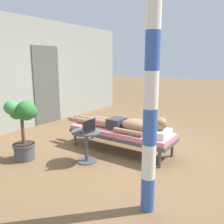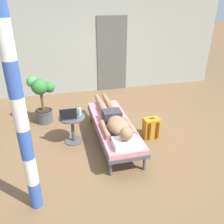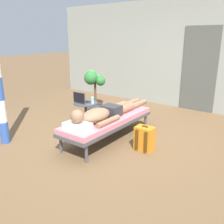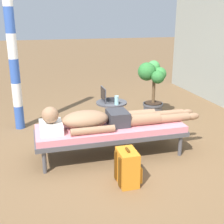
{
  "view_description": "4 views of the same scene",
  "coord_description": "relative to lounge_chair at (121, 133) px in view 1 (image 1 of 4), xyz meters",
  "views": [
    {
      "loc": [
        -3.53,
        -2.26,
        1.63
      ],
      "look_at": [
        0.12,
        0.24,
        0.69
      ],
      "focal_mm": 37.97,
      "sensor_mm": 36.0,
      "label": 1
    },
    {
      "loc": [
        -0.93,
        -3.66,
        2.48
      ],
      "look_at": [
        0.05,
        0.25,
        0.5
      ],
      "focal_mm": 37.69,
      "sensor_mm": 36.0,
      "label": 2
    },
    {
      "loc": [
        2.53,
        -3.32,
        1.79
      ],
      "look_at": [
        0.04,
        0.05,
        0.5
      ],
      "focal_mm": 39.3,
      "sensor_mm": 36.0,
      "label": 3
    },
    {
      "loc": [
        3.55,
        -0.97,
        1.81
      ],
      "look_at": [
        0.07,
        -0.02,
        0.62
      ],
      "focal_mm": 47.51,
      "sensor_mm": 36.0,
      "label": 4
    }
  ],
  "objects": [
    {
      "name": "ground_plane",
      "position": [
        -0.01,
        0.02,
        -0.35
      ],
      "size": [
        40.0,
        40.0,
        0.0
      ],
      "primitive_type": "plane",
      "color": "brown"
    },
    {
      "name": "house_door_panel",
      "position": [
        0.67,
        2.76,
        0.67
      ],
      "size": [
        0.84,
        0.03,
        2.04
      ],
      "primitive_type": "cube",
      "color": "#545651",
      "rests_on": "ground"
    },
    {
      "name": "porch_post",
      "position": [
        -1.35,
        -1.21,
        1.0
      ],
      "size": [
        0.15,
        0.15,
        2.7
      ],
      "color": "#3359B2",
      "rests_on": "ground"
    },
    {
      "name": "lounge_chair",
      "position": [
        0.0,
        0.0,
        0.0
      ],
      "size": [
        0.65,
        1.98,
        0.42
      ],
      "color": "#4C4C51",
      "rests_on": "ground"
    },
    {
      "name": "person_reclining",
      "position": [
        0.0,
        -0.09,
        0.17
      ],
      "size": [
        0.53,
        2.17,
        0.32
      ],
      "color": "white",
      "rests_on": "lounge_chair"
    },
    {
      "name": "side_table",
      "position": [
        -0.73,
        0.21,
        0.01
      ],
      "size": [
        0.48,
        0.48,
        0.52
      ],
      "color": "#4C4C51",
      "rests_on": "ground"
    },
    {
      "name": "backpack",
      "position": [
        0.75,
        -0.01,
        -0.15
      ],
      "size": [
        0.3,
        0.26,
        0.42
      ],
      "color": "orange",
      "rests_on": "ground"
    },
    {
      "name": "house_wall_back",
      "position": [
        0.0,
        2.87,
        1.0
      ],
      "size": [
        7.6,
        0.2,
        2.7
      ],
      "primitive_type": "cube",
      "color": "#999E93",
      "rests_on": "ground"
    },
    {
      "name": "drink_glass",
      "position": [
        -0.58,
        0.25,
        0.24
      ],
      "size": [
        0.06,
        0.06,
        0.13
      ],
      "primitive_type": "cylinder",
      "color": "#99D8E5",
      "rests_on": "side_table"
    },
    {
      "name": "laptop",
      "position": [
        -0.79,
        0.16,
        0.24
      ],
      "size": [
        0.31,
        0.24,
        0.23
      ],
      "color": "#4C4C51",
      "rests_on": "side_table"
    },
    {
      "name": "potted_plant",
      "position": [
        -1.26,
        1.11,
        0.26
      ],
      "size": [
        0.55,
        0.53,
        1.03
      ],
      "color": "#4C4C51",
      "rests_on": "ground"
    }
  ]
}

